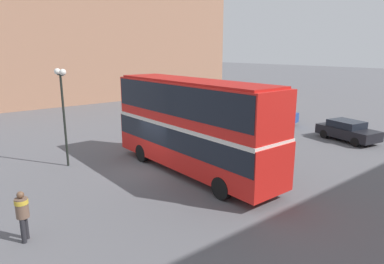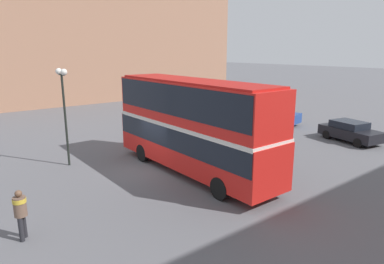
{
  "view_description": "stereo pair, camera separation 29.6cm",
  "coord_description": "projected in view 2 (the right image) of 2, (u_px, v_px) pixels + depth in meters",
  "views": [
    {
      "loc": [
        15.03,
        -9.03,
        6.3
      ],
      "look_at": [
        1.75,
        1.76,
        2.19
      ],
      "focal_mm": 32.0,
      "sensor_mm": 36.0,
      "label": 1
    },
    {
      "loc": [
        15.22,
        -8.8,
        6.3
      ],
      "look_at": [
        1.75,
        1.76,
        2.19
      ],
      "focal_mm": 32.0,
      "sensor_mm": 36.0,
      "label": 2
    }
  ],
  "objects": [
    {
      "name": "building_row_left",
      "position": [
        104.0,
        34.0,
        44.64
      ],
      "size": [
        8.97,
        36.24,
        16.59
      ],
      "color": "#9E7056",
      "rests_on": "ground_plane"
    },
    {
      "name": "street_lamp_twin_globe",
      "position": [
        63.0,
        95.0,
        18.32
      ],
      "size": [
        1.18,
        0.34,
        5.36
      ],
      "color": "black",
      "rests_on": "ground_plane"
    },
    {
      "name": "ground_plane",
      "position": [
        146.0,
        170.0,
        18.39
      ],
      "size": [
        240.0,
        240.0,
        0.0
      ],
      "primitive_type": "plane",
      "color": "#5B5B60"
    },
    {
      "name": "pedestrian_foreground",
      "position": [
        20.0,
        210.0,
        11.45
      ],
      "size": [
        0.6,
        0.6,
        1.79
      ],
      "rotation": [
        0.0,
        0.0,
        4.17
      ],
      "color": "#232328",
      "rests_on": "ground_plane"
    },
    {
      "name": "parked_car_kerb_far",
      "position": [
        274.0,
        115.0,
        29.77
      ],
      "size": [
        4.56,
        2.67,
        1.66
      ],
      "rotation": [
        0.0,
        0.0,
        0.24
      ],
      "color": "navy",
      "rests_on": "ground_plane"
    },
    {
      "name": "parked_car_side_street",
      "position": [
        350.0,
        131.0,
        24.08
      ],
      "size": [
        4.45,
        2.62,
        1.43
      ],
      "rotation": [
        0.0,
        0.0,
        -0.19
      ],
      "color": "black",
      "rests_on": "ground_plane"
    },
    {
      "name": "double_decker_bus",
      "position": [
        192.0,
        121.0,
        17.47
      ],
      "size": [
        10.68,
        2.57,
        4.86
      ],
      "rotation": [
        0.0,
        0.0,
        -0.0
      ],
      "color": "red",
      "rests_on": "ground_plane"
    }
  ]
}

